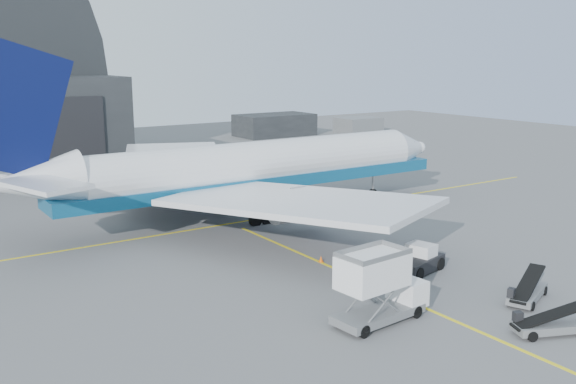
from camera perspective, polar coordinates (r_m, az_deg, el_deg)
ground at (r=41.66m, az=8.52°, el=-8.62°), size 200.00×200.00×0.00m
taxi_lines at (r=51.19m, az=-1.08°, el=-4.54°), size 80.00×42.12×0.02m
distant_bldg_a at (r=120.42m, az=-1.20°, el=5.04°), size 14.00×8.00×4.00m
distant_bldg_b at (r=127.27m, az=6.26°, el=5.34°), size 8.00×6.00×2.80m
airliner at (r=58.17m, az=-4.03°, el=2.00°), size 45.97×44.57×16.13m
catering_truck at (r=36.15m, az=8.04°, el=-8.41°), size 6.02×2.67×4.03m
pushback_tug at (r=45.39m, az=11.41°, el=-6.04°), size 4.49×3.25×1.88m
belt_loader_a at (r=41.96m, az=20.47°, el=-8.36°), size 4.49×2.87×1.70m
belt_loader_b at (r=37.66m, az=22.30°, el=-10.86°), size 4.45×2.93×1.69m
traffic_cone at (r=46.53m, az=2.95°, el=-5.98°), size 0.33×0.33×0.48m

